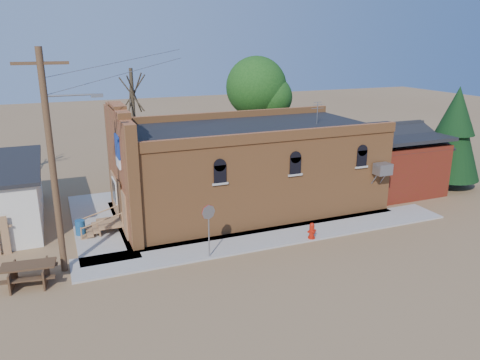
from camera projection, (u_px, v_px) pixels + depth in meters
name	position (u px, v px, depth m)	size (l,w,h in m)	color
ground	(256.00, 250.00, 21.41)	(120.00, 120.00, 0.00)	brown
sidewalk_south	(276.00, 236.00, 22.74)	(19.00, 2.20, 0.08)	#9E9991
sidewalk_west	(99.00, 223.00, 24.44)	(2.60, 10.00, 0.08)	#9E9991
brick_bar	(243.00, 168.00, 26.21)	(16.40, 7.97, 6.30)	#B06935
red_shed	(386.00, 153.00, 29.80)	(5.40, 6.40, 4.30)	#5D200F
utility_pole	(53.00, 159.00, 18.15)	(3.12, 0.26, 9.00)	#472B1C
tree_bare_near	(132.00, 92.00, 30.14)	(2.80, 2.80, 7.65)	#463728
tree_leafy	(256.00, 87.00, 33.85)	(4.40, 4.40, 8.15)	#463728
evergreen_tree	(455.00, 131.00, 29.50)	(3.60, 3.60, 6.50)	#463728
fire_hydrant	(312.00, 231.00, 22.33)	(0.47, 0.46, 0.79)	#AC1809
stop_sign	(209.00, 217.00, 20.05)	(0.64, 0.24, 2.40)	gray
trash_barrel	(80.00, 227.00, 22.80)	(0.47, 0.47, 0.73)	navy
picnic_table	(29.00, 271.00, 18.26)	(2.17, 1.72, 0.84)	#472F1C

